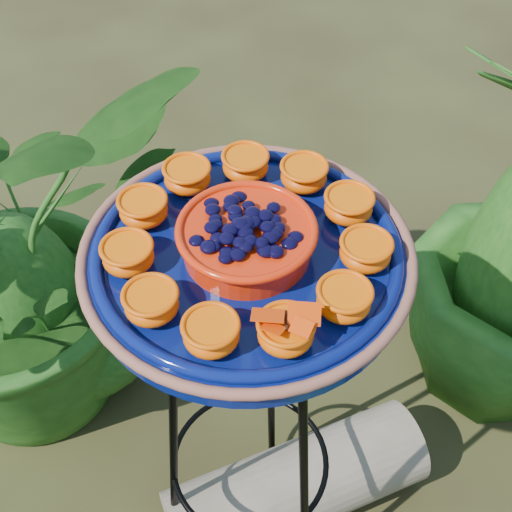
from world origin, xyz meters
name	(u,v)px	position (x,y,z in m)	size (l,w,h in m)	color
tripod_stand	(249,401)	(0.06, 0.13, 0.51)	(0.39, 0.39, 0.84)	black
feeder_dish	(247,253)	(0.06, 0.13, 0.88)	(0.55, 0.55, 0.10)	#071255
driftwood_log	(296,485)	(0.16, 0.16, 0.09)	(0.19, 0.19, 0.56)	gray
shrub_back_left	(7,253)	(-0.44, 0.56, 0.45)	(0.81, 0.70, 0.89)	#1A4713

